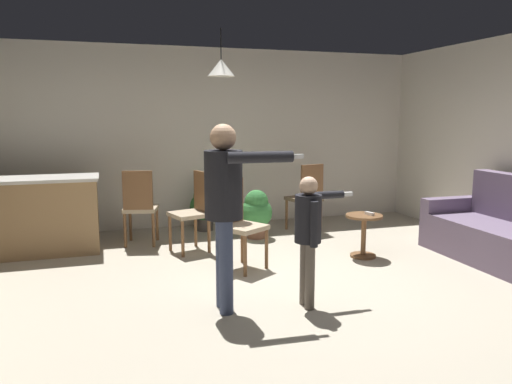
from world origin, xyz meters
TOP-DOWN VIEW (x-y plane):
  - ground at (0.00, 0.00)m, footprint 7.68×7.68m
  - wall_back at (0.00, 3.20)m, footprint 6.40×0.10m
  - couch_floral at (2.64, 0.19)m, footprint 0.87×1.81m
  - kitchen_counter at (-2.45, 2.16)m, footprint 1.26×0.66m
  - side_table_by_couch at (1.19, 0.83)m, footprint 0.44×0.44m
  - person_adult at (-0.78, -0.26)m, footprint 0.80×0.50m
  - person_child at (-0.06, -0.40)m, footprint 0.61×0.34m
  - dining_chair_by_counter at (1.06, 2.26)m, footprint 0.51×0.51m
  - dining_chair_near_wall at (-0.36, 0.86)m, footprint 0.58×0.58m
  - dining_chair_centre_back at (-1.33, 2.19)m, footprint 0.51×0.51m
  - dining_chair_spare at (-0.70, 1.72)m, footprint 0.52×0.52m
  - potted_plant_corner at (-0.35, 2.78)m, footprint 0.44×0.44m
  - potted_plant_by_wall at (0.24, 2.11)m, footprint 0.44×0.44m
  - spare_remote_on_table at (1.24, 0.79)m, footprint 0.07×0.13m
  - ceiling_light_pendant at (-0.38, 1.52)m, footprint 0.32×0.32m

SIDE VIEW (x-z plane):
  - ground at x=0.00m, z-range 0.00..0.00m
  - side_table_by_couch at x=1.19m, z-range 0.07..0.59m
  - couch_floral at x=2.64m, z-range -0.17..0.83m
  - potted_plant_corner at x=-0.35m, z-range 0.03..0.70m
  - potted_plant_by_wall at x=0.24m, z-range 0.03..0.71m
  - kitchen_counter at x=-2.45m, z-range 0.00..0.95m
  - spare_remote_on_table at x=1.24m, z-range 0.52..0.56m
  - dining_chair_by_counter at x=1.06m, z-range 0.05..1.05m
  - dining_chair_near_wall at x=-0.36m, z-range 0.05..1.05m
  - dining_chair_centre_back at x=-1.33m, z-range 0.05..1.05m
  - dining_chair_spare at x=-0.70m, z-range 0.05..1.05m
  - person_child at x=-0.06m, z-range 0.14..1.32m
  - person_adult at x=-0.78m, z-range 0.20..1.82m
  - wall_back at x=0.00m, z-range 0.00..2.70m
  - ceiling_light_pendant at x=-0.38m, z-range 1.98..2.53m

